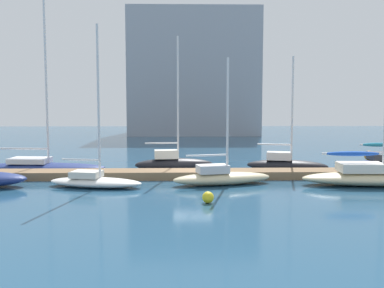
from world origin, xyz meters
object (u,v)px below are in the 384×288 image
object	(u,v)px
sailboat_2	(94,179)
sailboat_5	(286,164)
mooring_buoy_yellow	(208,197)
harbor_building_distant	(193,74)
sailboat_6	(373,175)
sailboat_3	(173,162)
mooring_buoy_orange	(369,155)
sailboat_1	(41,165)
sailboat_4	(221,176)

from	to	relation	value
sailboat_2	sailboat_5	xyz separation A→B (m)	(12.30, 5.37, 0.12)
mooring_buoy_yellow	harbor_building_distant	bearing A→B (deg)	89.41
sailboat_5	harbor_building_distant	size ratio (longest dim) A/B	0.42
harbor_building_distant	sailboat_2	bearing A→B (deg)	-98.98
sailboat_5	mooring_buoy_yellow	bearing A→B (deg)	-108.40
sailboat_6	mooring_buoy_yellow	size ratio (longest dim) A/B	22.26
sailboat_3	sailboat_5	world-z (taller)	sailboat_3
sailboat_5	mooring_buoy_yellow	distance (m)	11.30
mooring_buoy_orange	mooring_buoy_yellow	bearing A→B (deg)	-132.83
sailboat_1	sailboat_3	bearing A→B (deg)	3.54
sailboat_1	sailboat_4	size ratio (longest dim) A/B	1.62
sailboat_5	mooring_buoy_orange	bearing A→B (deg)	49.44
sailboat_4	harbor_building_distant	distance (m)	43.06
sailboat_3	harbor_building_distant	distance (m)	37.95
sailboat_2	harbor_building_distant	bearing A→B (deg)	92.70
mooring_buoy_orange	harbor_building_distant	distance (m)	35.43
sailboat_2	mooring_buoy_orange	xyz separation A→B (m)	(20.71, 11.38, -0.06)
sailboat_2	harbor_building_distant	size ratio (longest dim) A/B	0.49
sailboat_2	sailboat_3	bearing A→B (deg)	64.73
sailboat_2	sailboat_6	distance (m)	16.21
sailboat_4	mooring_buoy_orange	bearing A→B (deg)	26.15
sailboat_2	sailboat_5	world-z (taller)	sailboat_2
sailboat_4	sailboat_2	bearing A→B (deg)	171.82
mooring_buoy_yellow	sailboat_4	bearing A→B (deg)	77.51
sailboat_3	mooring_buoy_yellow	size ratio (longest dim) A/B	16.48
sailboat_1	sailboat_3	world-z (taller)	sailboat_1
sailboat_1	sailboat_5	bearing A→B (deg)	2.36
sailboat_1	sailboat_4	distance (m)	13.42
sailboat_4	sailboat_6	xyz separation A→B (m)	(8.88, -0.44, 0.11)
sailboat_4	sailboat_1	bearing A→B (deg)	143.40
sailboat_1	mooring_buoy_orange	bearing A→B (deg)	16.32
sailboat_1	sailboat_6	distance (m)	21.95
sailboat_6	sailboat_2	bearing A→B (deg)	-176.86
sailboat_3	mooring_buoy_orange	xyz separation A→B (m)	(16.30, 5.53, -0.24)
sailboat_3	mooring_buoy_yellow	world-z (taller)	sailboat_3
sailboat_1	mooring_buoy_orange	size ratio (longest dim) A/B	15.59
sailboat_3	harbor_building_distant	xyz separation A→B (m)	(2.35, 36.93, 8.43)
mooring_buoy_orange	sailboat_2	bearing A→B (deg)	-151.20
sailboat_5	sailboat_1	bearing A→B (deg)	-168.28
sailboat_5	mooring_buoy_yellow	size ratio (longest dim) A/B	13.98
sailboat_4	mooring_buoy_yellow	bearing A→B (deg)	-115.25
sailboat_4	sailboat_6	size ratio (longest dim) A/B	0.59
sailboat_5	harbor_building_distant	distance (m)	38.76
sailboat_6	harbor_building_distant	xyz separation A→B (m)	(-9.45, 42.64, 8.45)
sailboat_4	harbor_building_distant	bearing A→B (deg)	78.01
sailboat_5	harbor_building_distant	bearing A→B (deg)	112.28
sailboat_5	mooring_buoy_yellow	xyz separation A→B (m)	(-6.03, -9.56, -0.27)
sailboat_5	sailboat_6	distance (m)	6.52
sailboat_2	sailboat_4	bearing A→B (deg)	16.26
sailboat_6	harbor_building_distant	distance (m)	44.48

